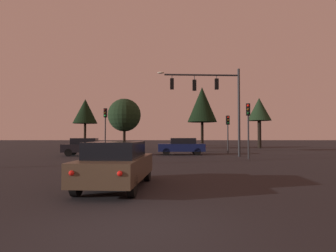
{
  "coord_description": "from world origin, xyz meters",
  "views": [
    {
      "loc": [
        0.62,
        -5.12,
        1.71
      ],
      "look_at": [
        0.58,
        20.4,
        2.61
      ],
      "focal_mm": 30.22,
      "sensor_mm": 36.0,
      "label": 1
    }
  ],
  "objects_px": {
    "traffic_light_corner_right": "(106,121)",
    "car_crossing_left": "(182,146)",
    "car_nearside_lane": "(117,164)",
    "tree_behind_sign": "(125,115)",
    "tree_right_cluster": "(203,105)",
    "traffic_light_corner_left": "(249,119)",
    "traffic_signal_mast_arm": "(214,94)",
    "tree_left_far": "(260,110)",
    "tree_center_horizon": "(86,111)",
    "car_crossing_right": "(86,147)",
    "traffic_light_median": "(228,126)"
  },
  "relations": [
    {
      "from": "traffic_light_corner_right",
      "to": "car_crossing_left",
      "type": "height_order",
      "value": "traffic_light_corner_right"
    },
    {
      "from": "car_nearside_lane",
      "to": "tree_behind_sign",
      "type": "height_order",
      "value": "tree_behind_sign"
    },
    {
      "from": "tree_right_cluster",
      "to": "traffic_light_corner_left",
      "type": "bearing_deg",
      "value": -77.06
    },
    {
      "from": "traffic_light_corner_left",
      "to": "tree_behind_sign",
      "type": "distance_m",
      "value": 19.61
    },
    {
      "from": "traffic_signal_mast_arm",
      "to": "tree_left_far",
      "type": "distance_m",
      "value": 18.35
    },
    {
      "from": "tree_behind_sign",
      "to": "tree_center_horizon",
      "type": "bearing_deg",
      "value": 135.73
    },
    {
      "from": "traffic_light_corner_left",
      "to": "tree_center_horizon",
      "type": "bearing_deg",
      "value": 129.52
    },
    {
      "from": "car_crossing_left",
      "to": "tree_right_cluster",
      "type": "distance_m",
      "value": 6.94
    },
    {
      "from": "car_crossing_right",
      "to": "tree_behind_sign",
      "type": "xyz_separation_m",
      "value": [
        1.46,
        12.08,
        3.61
      ]
    },
    {
      "from": "traffic_light_corner_right",
      "to": "car_nearside_lane",
      "type": "relative_size",
      "value": 0.97
    },
    {
      "from": "car_nearside_lane",
      "to": "tree_center_horizon",
      "type": "height_order",
      "value": "tree_center_horizon"
    },
    {
      "from": "tree_center_horizon",
      "to": "tree_left_far",
      "type": "bearing_deg",
      "value": -9.4
    },
    {
      "from": "tree_left_far",
      "to": "tree_center_horizon",
      "type": "relative_size",
      "value": 0.95
    },
    {
      "from": "car_nearside_lane",
      "to": "tree_right_cluster",
      "type": "bearing_deg",
      "value": 75.68
    },
    {
      "from": "tree_behind_sign",
      "to": "tree_left_far",
      "type": "bearing_deg",
      "value": 8.45
    },
    {
      "from": "car_nearside_lane",
      "to": "tree_left_far",
      "type": "height_order",
      "value": "tree_left_far"
    },
    {
      "from": "traffic_light_corner_left",
      "to": "car_crossing_left",
      "type": "relative_size",
      "value": 0.96
    },
    {
      "from": "traffic_signal_mast_arm",
      "to": "traffic_light_median",
      "type": "bearing_deg",
      "value": 65.12
    },
    {
      "from": "traffic_signal_mast_arm",
      "to": "traffic_light_corner_right",
      "type": "distance_m",
      "value": 11.17
    },
    {
      "from": "tree_center_horizon",
      "to": "traffic_light_corner_left",
      "type": "bearing_deg",
      "value": -50.48
    },
    {
      "from": "traffic_signal_mast_arm",
      "to": "tree_behind_sign",
      "type": "bearing_deg",
      "value": 125.39
    },
    {
      "from": "traffic_light_corner_right",
      "to": "tree_left_far",
      "type": "height_order",
      "value": "tree_left_far"
    },
    {
      "from": "tree_behind_sign",
      "to": "traffic_light_median",
      "type": "bearing_deg",
      "value": -36.51
    },
    {
      "from": "tree_behind_sign",
      "to": "car_nearside_lane",
      "type": "bearing_deg",
      "value": -81.69
    },
    {
      "from": "traffic_signal_mast_arm",
      "to": "tree_left_far",
      "type": "height_order",
      "value": "traffic_signal_mast_arm"
    },
    {
      "from": "traffic_light_median",
      "to": "tree_behind_sign",
      "type": "xyz_separation_m",
      "value": [
        -11.61,
        8.59,
        1.74
      ]
    },
    {
      "from": "tree_left_far",
      "to": "tree_right_cluster",
      "type": "relative_size",
      "value": 1.0
    },
    {
      "from": "traffic_signal_mast_arm",
      "to": "car_crossing_right",
      "type": "distance_m",
      "value": 11.8
    },
    {
      "from": "traffic_light_corner_right",
      "to": "tree_right_cluster",
      "type": "xyz_separation_m",
      "value": [
        9.91,
        2.64,
        1.94
      ]
    },
    {
      "from": "traffic_light_corner_left",
      "to": "tree_center_horizon",
      "type": "xyz_separation_m",
      "value": [
        -18.74,
        22.71,
        2.57
      ]
    },
    {
      "from": "traffic_light_corner_left",
      "to": "tree_right_cluster",
      "type": "xyz_separation_m",
      "value": [
        -2.23,
        9.7,
        2.16
      ]
    },
    {
      "from": "traffic_light_corner_right",
      "to": "tree_behind_sign",
      "type": "xyz_separation_m",
      "value": [
        0.54,
        8.68,
        1.26
      ]
    },
    {
      "from": "traffic_light_corner_left",
      "to": "traffic_light_corner_right",
      "type": "xyz_separation_m",
      "value": [
        -12.14,
        7.07,
        0.22
      ]
    },
    {
      "from": "traffic_light_corner_left",
      "to": "car_nearside_lane",
      "type": "bearing_deg",
      "value": -123.7
    },
    {
      "from": "traffic_light_median",
      "to": "tree_left_far",
      "type": "height_order",
      "value": "tree_left_far"
    },
    {
      "from": "car_nearside_lane",
      "to": "traffic_signal_mast_arm",
      "type": "bearing_deg",
      "value": 68.55
    },
    {
      "from": "traffic_signal_mast_arm",
      "to": "traffic_light_corner_left",
      "type": "xyz_separation_m",
      "value": [
        2.16,
        -2.47,
        -2.24
      ]
    },
    {
      "from": "traffic_light_median",
      "to": "tree_center_horizon",
      "type": "height_order",
      "value": "tree_center_horizon"
    },
    {
      "from": "car_crossing_right",
      "to": "tree_right_cluster",
      "type": "bearing_deg",
      "value": 29.11
    },
    {
      "from": "traffic_light_median",
      "to": "tree_right_cluster",
      "type": "xyz_separation_m",
      "value": [
        -2.24,
        2.54,
        2.43
      ]
    },
    {
      "from": "traffic_light_corner_left",
      "to": "tree_left_far",
      "type": "relative_size",
      "value": 0.59
    },
    {
      "from": "car_nearside_lane",
      "to": "tree_center_horizon",
      "type": "bearing_deg",
      "value": 108.03
    },
    {
      "from": "traffic_light_corner_right",
      "to": "traffic_light_median",
      "type": "height_order",
      "value": "traffic_light_corner_right"
    },
    {
      "from": "traffic_light_corner_right",
      "to": "tree_behind_sign",
      "type": "relative_size",
      "value": 0.68
    },
    {
      "from": "traffic_signal_mast_arm",
      "to": "traffic_light_corner_left",
      "type": "height_order",
      "value": "traffic_signal_mast_arm"
    },
    {
      "from": "traffic_signal_mast_arm",
      "to": "tree_behind_sign",
      "type": "xyz_separation_m",
      "value": [
        -9.43,
        13.28,
        -0.76
      ]
    },
    {
      "from": "tree_right_cluster",
      "to": "traffic_light_corner_right",
      "type": "bearing_deg",
      "value": -165.11
    },
    {
      "from": "car_crossing_left",
      "to": "car_crossing_right",
      "type": "height_order",
      "value": "same"
    },
    {
      "from": "traffic_light_corner_right",
      "to": "traffic_light_median",
      "type": "xyz_separation_m",
      "value": [
        12.15,
        0.09,
        -0.48
      ]
    },
    {
      "from": "car_crossing_right",
      "to": "traffic_light_median",
      "type": "bearing_deg",
      "value": 14.93
    }
  ]
}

